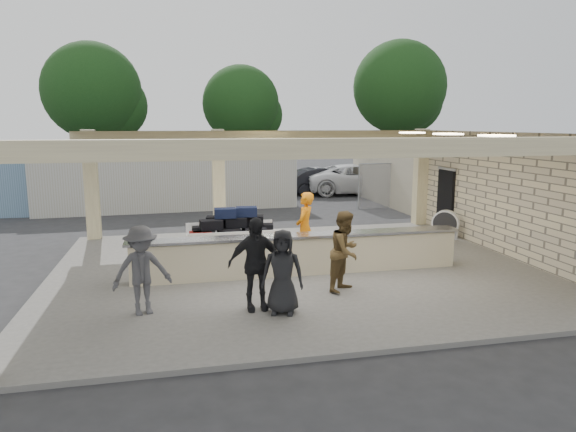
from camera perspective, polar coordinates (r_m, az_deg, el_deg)
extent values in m
plane|color=#262629|center=(13.17, 0.80, -6.19)|extent=(120.00, 120.00, 0.00)
cube|color=#5E5B57|center=(13.16, 0.80, -5.98)|extent=(12.00, 10.00, 0.10)
cube|color=tan|center=(12.64, 0.84, 9.21)|extent=(12.00, 10.00, 0.02)
cube|color=#BDB095|center=(15.31, 23.26, 1.98)|extent=(0.02, 10.00, 3.50)
cube|color=black|center=(18.03, 17.08, 1.55)|extent=(0.10, 0.95, 2.10)
cube|color=tan|center=(17.31, -2.81, 8.46)|extent=(12.00, 0.50, 0.60)
cube|color=tan|center=(8.01, 8.88, 7.48)|extent=(12.00, 0.30, 0.30)
cube|color=tan|center=(17.36, -21.00, 3.17)|extent=(0.40, 0.40, 3.50)
cube|color=tan|center=(17.22, -7.71, 3.70)|extent=(0.40, 0.40, 3.50)
cube|color=tan|center=(19.28, 14.49, 4.15)|extent=(0.40, 0.40, 3.50)
cube|color=white|center=(17.07, -2.66, 7.36)|extent=(1.30, 0.12, 0.06)
cube|color=#FFEABF|center=(15.34, 13.62, 8.99)|extent=(0.55, 0.55, 0.04)
cube|color=#FFEABF|center=(13.57, 17.35, 8.70)|extent=(0.55, 0.55, 0.04)
cube|color=#FFEABF|center=(11.88, 22.15, 8.27)|extent=(0.55, 0.55, 0.04)
cube|color=beige|center=(12.56, 1.33, -4.41)|extent=(8.00, 0.50, 0.90)
cube|color=#B7B7BC|center=(12.44, 1.33, -2.18)|extent=(8.20, 0.58, 0.06)
cube|color=white|center=(13.84, -6.14, -2.53)|extent=(2.44, 1.48, 0.12)
cylinder|color=black|center=(13.34, -9.99, -4.83)|extent=(0.12, 0.39, 0.39)
cylinder|color=black|center=(14.38, -10.22, -3.75)|extent=(0.12, 0.39, 0.39)
cylinder|color=black|center=(13.57, -1.76, -4.42)|extent=(0.12, 0.39, 0.39)
cylinder|color=black|center=(14.58, -2.57, -3.39)|extent=(0.12, 0.39, 0.39)
cube|color=white|center=(14.51, -6.50, -1.16)|extent=(2.43, 0.07, 0.29)
cube|color=white|center=(13.10, -5.78, -2.38)|extent=(2.43, 0.07, 0.29)
cube|color=black|center=(13.45, -9.29, -2.17)|extent=(0.57, 0.37, 0.25)
cube|color=black|center=(13.51, -6.42, -2.05)|extent=(0.57, 0.37, 0.25)
cube|color=black|center=(13.60, -3.57, -1.92)|extent=(0.57, 0.37, 0.25)
cube|color=black|center=(14.02, -9.45, -1.67)|extent=(0.57, 0.37, 0.25)
cube|color=black|center=(14.08, -6.69, -1.56)|extent=(0.57, 0.37, 0.25)
cube|color=black|center=(14.16, -3.96, -1.44)|extent=(0.57, 0.37, 0.25)
cube|color=black|center=(13.51, -8.53, -0.97)|extent=(0.57, 0.37, 0.25)
cube|color=black|center=(13.76, -5.77, -0.70)|extent=(0.57, 0.37, 0.25)
cube|color=black|center=(14.02, -3.91, -0.47)|extent=(0.57, 0.37, 0.25)
cube|color=black|center=(14.00, -7.89, -0.56)|extent=(0.57, 0.37, 0.25)
cube|color=black|center=(13.68, -7.00, 0.33)|extent=(0.57, 0.37, 0.25)
cube|color=black|center=(13.85, -4.65, 0.49)|extent=(0.57, 0.37, 0.25)
cube|color=#590F0C|center=(13.35, -9.68, -2.28)|extent=(0.57, 0.37, 0.25)
cube|color=black|center=(14.21, -2.80, -1.39)|extent=(0.57, 0.37, 0.25)
cube|color=black|center=(14.13, -6.36, -0.42)|extent=(0.57, 0.37, 0.25)
cylinder|color=white|center=(17.07, 17.11, -0.76)|extent=(0.82, 0.75, 0.84)
cylinder|color=black|center=(17.07, 17.11, -0.76)|extent=(0.77, 0.72, 0.74)
cube|color=white|center=(17.00, 16.23, -2.03)|extent=(0.06, 0.46, 0.28)
cube|color=white|center=(17.27, 17.85, -1.93)|extent=(0.06, 0.46, 0.28)
imported|color=orange|center=(13.28, 1.88, -1.40)|extent=(0.68, 0.79, 1.90)
imported|color=brown|center=(11.27, 6.41, -3.88)|extent=(0.88, 0.87, 1.77)
imported|color=black|center=(10.07, -3.66, -5.32)|extent=(1.11, 0.47, 1.85)
imported|color=#48484C|center=(10.21, -15.94, -5.84)|extent=(1.18, 0.67, 1.73)
imported|color=black|center=(9.88, -0.62, -6.22)|extent=(0.87, 0.55, 1.65)
imported|color=white|center=(27.95, 7.89, 4.09)|extent=(5.85, 3.20, 1.60)
imported|color=white|center=(29.26, 17.92, 3.66)|extent=(4.23, 1.94, 1.29)
imported|color=black|center=(27.74, 3.95, 3.93)|extent=(4.37, 1.83, 1.42)
cube|color=#BCBCB8|center=(23.29, -13.01, 3.71)|extent=(11.18, 2.82, 2.40)
cylinder|color=gray|center=(22.88, 7.87, 3.26)|extent=(0.06, 0.06, 2.00)
cylinder|color=gray|center=(23.65, 12.43, 3.34)|extent=(0.06, 0.06, 2.00)
cylinder|color=gray|center=(24.55, 16.68, 3.39)|extent=(0.06, 0.06, 2.00)
cylinder|color=gray|center=(25.58, 20.61, 3.43)|extent=(0.06, 0.06, 2.00)
cylinder|color=gray|center=(26.72, 24.22, 3.44)|extent=(0.06, 0.06, 2.00)
cylinder|color=gray|center=(27.96, 27.52, 3.45)|extent=(0.06, 0.06, 2.00)
cube|color=gray|center=(25.58, 20.61, 3.43)|extent=(12.00, 0.02, 2.00)
cylinder|color=gray|center=(25.49, 20.75, 5.66)|extent=(12.00, 0.05, 0.05)
cylinder|color=#382619|center=(36.69, -20.58, 7.23)|extent=(0.70, 0.70, 4.50)
sphere|color=black|center=(36.72, -20.94, 12.85)|extent=(6.30, 6.30, 6.30)
sphere|color=black|center=(37.13, -18.85, 11.54)|extent=(4.50, 4.50, 4.50)
cylinder|color=#382619|center=(38.65, -5.18, 7.58)|extent=(0.70, 0.70, 4.00)
sphere|color=black|center=(38.64, -5.26, 12.32)|extent=(5.60, 5.60, 5.60)
sphere|color=black|center=(39.38, -3.59, 11.14)|extent=(4.00, 4.00, 4.00)
cylinder|color=#382619|center=(40.97, 12.06, 8.24)|extent=(0.70, 0.70, 5.00)
sphere|color=black|center=(41.05, 12.27, 13.83)|extent=(7.00, 7.00, 7.00)
sphere|color=black|center=(42.04, 13.40, 12.33)|extent=(5.00, 5.00, 5.00)
cube|color=#B6AC90|center=(25.60, 16.65, 5.01)|extent=(6.00, 8.00, 3.20)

